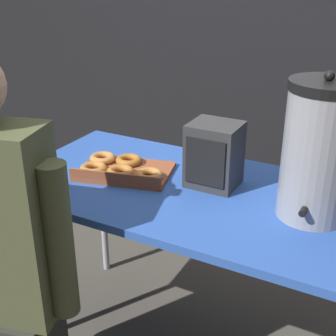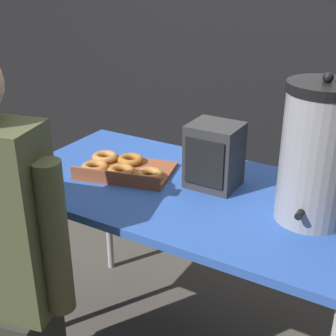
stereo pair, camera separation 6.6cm
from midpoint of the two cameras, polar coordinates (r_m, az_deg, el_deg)
name	(u,v)px [view 2 (the right image)]	position (r m, az deg, el deg)	size (l,w,h in m)	color
folding_table	(187,202)	(1.67, 3.46, -4.12)	(1.28, 0.68, 0.74)	#2D56B2
donut_box	(123,168)	(1.75, -4.46, -0.05)	(0.39, 0.31, 0.05)	brown
coffee_urn	(317,154)	(1.44, 18.99, 1.62)	(0.22, 0.25, 0.46)	#939399
cell_phone	(33,181)	(1.74, -15.10, -1.51)	(0.08, 0.14, 0.01)	black
space_heater	(214,156)	(1.63, 6.81, 1.51)	(0.17, 0.16, 0.23)	#333333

